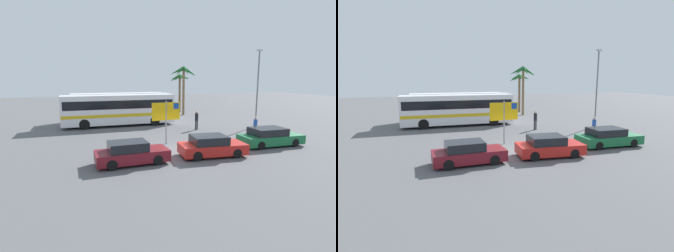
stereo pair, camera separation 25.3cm
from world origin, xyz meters
TOP-DOWN VIEW (x-y plane):
  - ground at (0.00, 0.00)m, footprint 120.00×120.00m
  - bus_front_coach at (-2.48, 11.34)m, footprint 11.23×2.49m
  - bus_rear_coach at (-1.61, 14.62)m, footprint 11.23×2.49m
  - ferry_sign at (-0.29, 2.39)m, footprint 2.20×0.23m
  - car_maroon at (-3.71, -1.44)m, footprint 4.19×1.84m
  - car_red at (1.39, -1.48)m, footprint 4.27×2.22m
  - car_green at (6.65, -0.47)m, footprint 4.63×2.03m
  - pedestrian_near_sign at (7.61, 2.51)m, footprint 0.32×0.32m
  - pedestrian_crossing_lot at (4.14, 6.75)m, footprint 0.32×0.32m
  - lamp_post_left_side at (10.57, 6.42)m, footprint 0.56×0.20m
  - palm_tree_seaside at (7.46, 19.84)m, footprint 3.28×3.27m
  - palm_tree_inland at (6.86, 16.79)m, footprint 3.73×3.88m

SIDE VIEW (x-z plane):
  - ground at x=0.00m, z-range 0.00..0.00m
  - car_maroon at x=-3.71m, z-range -0.03..1.30m
  - car_red at x=1.39m, z-range -0.03..1.30m
  - car_green at x=6.65m, z-range -0.03..1.30m
  - pedestrian_near_sign at x=7.61m, z-range 0.15..1.81m
  - pedestrian_crossing_lot at x=4.14m, z-range 0.17..1.98m
  - bus_front_coach at x=-2.48m, z-range 0.20..3.37m
  - bus_rear_coach at x=-1.61m, z-range 0.20..3.37m
  - ferry_sign at x=-0.29m, z-range 0.73..3.93m
  - lamp_post_left_side at x=10.57m, z-range 0.33..7.92m
  - palm_tree_seaside at x=7.46m, z-range 1.76..7.21m
  - palm_tree_inland at x=6.86m, z-range 2.05..8.43m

